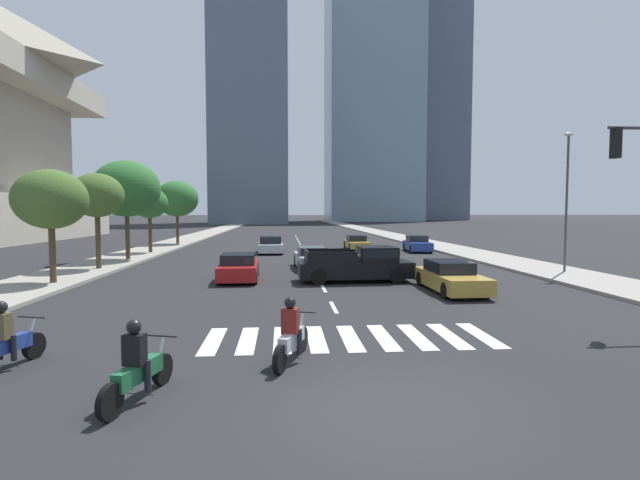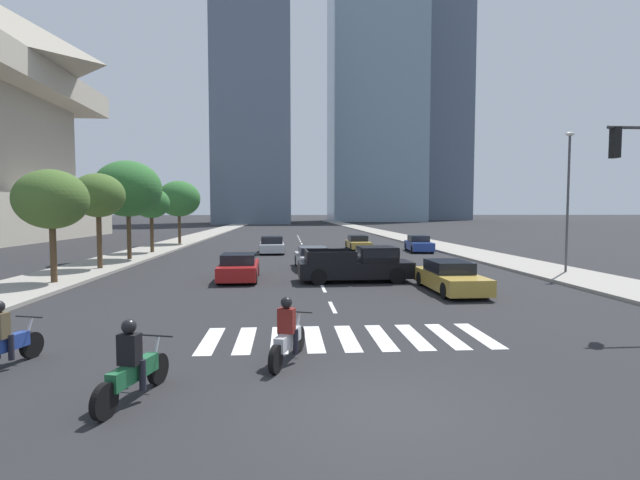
% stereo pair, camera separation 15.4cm
% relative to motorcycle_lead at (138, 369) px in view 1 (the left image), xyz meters
% --- Properties ---
extents(ground_plane, '(800.00, 800.00, 0.00)m').
position_rel_motorcycle_lead_xyz_m(ground_plane, '(4.35, -0.87, -0.58)').
color(ground_plane, '#232326').
extents(sidewalk_east, '(4.00, 260.00, 0.15)m').
position_rel_motorcycle_lead_xyz_m(sidewalk_east, '(17.31, 29.13, -0.51)').
color(sidewalk_east, gray).
rests_on(sidewalk_east, ground).
extents(sidewalk_west, '(4.00, 260.00, 0.15)m').
position_rel_motorcycle_lead_xyz_m(sidewalk_west, '(-8.60, 29.13, -0.51)').
color(sidewalk_west, gray).
rests_on(sidewalk_west, ground).
extents(crosswalk_near, '(7.65, 2.62, 0.01)m').
position_rel_motorcycle_lead_xyz_m(crosswalk_near, '(4.35, 3.81, -0.58)').
color(crosswalk_near, silver).
rests_on(crosswalk_near, ground).
extents(lane_divider_center, '(0.14, 50.00, 0.01)m').
position_rel_motorcycle_lead_xyz_m(lane_divider_center, '(4.35, 31.81, -0.58)').
color(lane_divider_center, silver).
rests_on(lane_divider_center, ground).
extents(motorcycle_lead, '(0.91, 2.16, 1.49)m').
position_rel_motorcycle_lead_xyz_m(motorcycle_lead, '(0.00, 0.00, 0.00)').
color(motorcycle_lead, black).
rests_on(motorcycle_lead, ground).
extents(motorcycle_trailing, '(0.87, 2.01, 1.49)m').
position_rel_motorcycle_lead_xyz_m(motorcycle_trailing, '(-3.32, 1.94, 0.00)').
color(motorcycle_trailing, black).
rests_on(motorcycle_trailing, ground).
extents(motorcycle_third, '(1.00, 2.12, 1.49)m').
position_rel_motorcycle_lead_xyz_m(motorcycle_third, '(2.76, 1.95, 0.00)').
color(motorcycle_third, black).
rests_on(motorcycle_third, ground).
extents(pickup_truck, '(5.45, 2.21, 1.67)m').
position_rel_motorcycle_lead_xyz_m(pickup_truck, '(6.29, 13.74, 0.23)').
color(pickup_truck, black).
rests_on(pickup_truck, ground).
extents(sedan_silver_0, '(2.06, 4.45, 1.34)m').
position_rel_motorcycle_lead_xyz_m(sedan_silver_0, '(1.60, 29.27, 0.03)').
color(sedan_silver_0, '#B7BABF').
rests_on(sedan_silver_0, ground).
extents(sedan_gold_1, '(1.85, 4.74, 1.28)m').
position_rel_motorcycle_lead_xyz_m(sedan_gold_1, '(9.62, 10.68, 0.01)').
color(sedan_gold_1, '#B28E38').
rests_on(sedan_gold_1, ground).
extents(sedan_silver_2, '(2.03, 4.45, 1.29)m').
position_rel_motorcycle_lead_xyz_m(sedan_silver_2, '(4.29, 19.01, 0.02)').
color(sedan_silver_2, '#B7BABF').
rests_on(sedan_silver_2, ground).
extents(sedan_red_3, '(1.95, 4.39, 1.30)m').
position_rel_motorcycle_lead_xyz_m(sedan_red_3, '(0.43, 14.68, 0.02)').
color(sedan_red_3, maroon).
rests_on(sedan_red_3, ground).
extents(sedan_blue_4, '(2.08, 4.39, 1.33)m').
position_rel_motorcycle_lead_xyz_m(sedan_blue_4, '(13.79, 29.81, 0.03)').
color(sedan_blue_4, navy).
rests_on(sedan_blue_4, ground).
extents(sedan_gold_5, '(1.83, 4.32, 1.22)m').
position_rel_motorcycle_lead_xyz_m(sedan_gold_5, '(9.09, 32.46, -0.02)').
color(sedan_gold_5, '#B28E38').
rests_on(sedan_gold_5, ground).
extents(street_lamp_east, '(0.50, 0.24, 7.36)m').
position_rel_motorcycle_lead_xyz_m(street_lamp_east, '(17.61, 15.37, 3.84)').
color(street_lamp_east, '#3F3F42').
rests_on(street_lamp_east, sidewalk_east).
extents(street_tree_nearest, '(3.15, 3.15, 5.10)m').
position_rel_motorcycle_lead_xyz_m(street_tree_nearest, '(-7.80, 13.57, 3.31)').
color(street_tree_nearest, '#4C3823').
rests_on(street_tree_nearest, sidewalk_west).
extents(street_tree_second, '(2.90, 2.90, 5.35)m').
position_rel_motorcycle_lead_xyz_m(street_tree_second, '(-7.80, 18.85, 3.65)').
color(street_tree_second, '#4C3823').
rests_on(street_tree_second, sidewalk_west).
extents(street_tree_third, '(4.40, 4.40, 6.59)m').
position_rel_motorcycle_lead_xyz_m(street_tree_third, '(-7.80, 23.88, 4.28)').
color(street_tree_third, '#4C3823').
rests_on(street_tree_third, sidewalk_west).
extents(street_tree_fourth, '(2.81, 2.81, 5.06)m').
position_rel_motorcycle_lead_xyz_m(street_tree_fourth, '(-7.80, 29.27, 3.41)').
color(street_tree_fourth, '#4C3823').
rests_on(street_tree_fourth, sidewalk_west).
extents(street_tree_fifth, '(4.14, 4.14, 6.21)m').
position_rel_motorcycle_lead_xyz_m(street_tree_fifth, '(-7.80, 38.88, 4.00)').
color(street_tree_fifth, '#4C3823').
rests_on(street_tree_fifth, sidewalk_west).
extents(office_tower_left_skyline, '(20.09, 26.97, 73.45)m').
position_rel_motorcycle_lead_xyz_m(office_tower_left_skyline, '(-6.00, 123.50, 35.62)').
color(office_tower_left_skyline, slate).
rests_on(office_tower_left_skyline, ground).
extents(office_tower_center_skyline, '(29.67, 26.08, 99.74)m').
position_rel_motorcycle_lead_xyz_m(office_tower_center_skyline, '(32.50, 148.20, 44.76)').
color(office_tower_center_skyline, '#7A93A8').
rests_on(office_tower_center_skyline, ground).
extents(office_tower_right_skyline, '(29.86, 23.05, 140.20)m').
position_rel_motorcycle_lead_xyz_m(office_tower_right_skyline, '(57.15, 172.16, 65.59)').
color(office_tower_right_skyline, slate).
rests_on(office_tower_right_skyline, ground).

